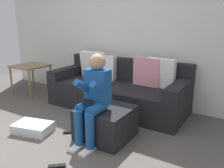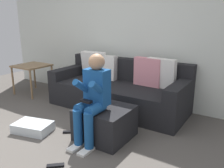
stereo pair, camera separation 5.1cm
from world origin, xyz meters
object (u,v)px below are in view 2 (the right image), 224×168
(remote_near_ottoman, at_px, (55,166))
(side_table, at_px, (32,69))
(remote_by_storage_bin, at_px, (70,132))
(ottoman, at_px, (105,123))
(person_seated, at_px, (93,96))
(storage_bin, at_px, (33,127))
(couch_sectional, at_px, (119,89))

(remote_near_ottoman, bearing_deg, side_table, 103.32)
(side_table, distance_m, remote_by_storage_bin, 2.10)
(side_table, bearing_deg, ottoman, -18.25)
(person_seated, height_order, storage_bin, person_seated)
(ottoman, distance_m, side_table, 2.44)
(side_table, relative_size, remote_by_storage_bin, 3.25)
(person_seated, relative_size, remote_by_storage_bin, 5.80)
(couch_sectional, distance_m, remote_near_ottoman, 1.88)
(couch_sectional, bearing_deg, remote_near_ottoman, -79.87)
(ottoman, relative_size, remote_near_ottoman, 3.48)
(remote_by_storage_bin, bearing_deg, person_seated, -36.17)
(ottoman, height_order, storage_bin, ottoman)
(storage_bin, bearing_deg, ottoman, 23.69)
(storage_bin, xyz_separation_m, remote_by_storage_bin, (0.45, 0.24, -0.05))
(ottoman, relative_size, person_seated, 0.58)
(couch_sectional, bearing_deg, person_seated, -73.95)
(storage_bin, height_order, side_table, side_table)
(storage_bin, bearing_deg, side_table, 140.01)
(couch_sectional, relative_size, side_table, 3.78)
(storage_bin, bearing_deg, remote_near_ottoman, -25.84)
(storage_bin, xyz_separation_m, side_table, (-1.38, 1.16, 0.45))
(storage_bin, distance_m, remote_by_storage_bin, 0.51)
(remote_near_ottoman, bearing_deg, couch_sectional, 58.64)
(ottoman, height_order, side_table, side_table)
(person_seated, bearing_deg, ottoman, 69.96)
(storage_bin, bearing_deg, remote_by_storage_bin, 28.40)
(storage_bin, distance_m, remote_near_ottoman, 0.93)
(ottoman, bearing_deg, remote_near_ottoman, -95.64)
(person_seated, height_order, remote_by_storage_bin, person_seated)
(storage_bin, distance_m, side_table, 1.86)
(ottoman, distance_m, remote_by_storage_bin, 0.53)
(couch_sectional, distance_m, person_seated, 1.28)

